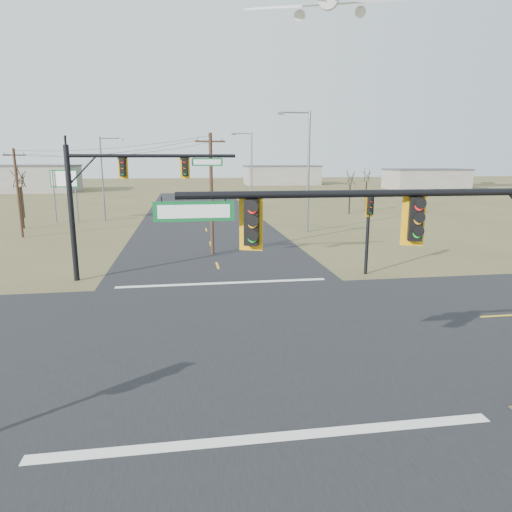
{
  "coord_description": "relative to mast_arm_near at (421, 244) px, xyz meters",
  "views": [
    {
      "loc": [
        -1.98,
        -17.73,
        6.98
      ],
      "look_at": [
        0.91,
        1.0,
        2.95
      ],
      "focal_mm": 32.0,
      "sensor_mm": 36.0,
      "label": 1
    }
  ],
  "objects": [
    {
      "name": "streetlight_a",
      "position": [
        5.85,
        32.96,
        1.47
      ],
      "size": [
        3.2,
        0.41,
        11.45
      ],
      "rotation": [
        0.0,
        0.0,
        -0.21
      ],
      "color": "slate",
      "rests_on": "ground"
    },
    {
      "name": "mast_arm_far",
      "position": [
        -9.32,
        17.05,
        0.61
      ],
      "size": [
        9.6,
        0.46,
        7.78
      ],
      "rotation": [
        0.0,
        0.0,
        -0.11
      ],
      "color": "black",
      "rests_on": "ground"
    },
    {
      "name": "highway_sign",
      "position": [
        -18.93,
        43.61,
        -0.8
      ],
      "size": [
        3.08,
        0.68,
        5.85
      ],
      "rotation": [
        0.0,
        0.0,
        -0.19
      ],
      "color": "slate",
      "rests_on": "ground"
    },
    {
      "name": "utility_pole_far",
      "position": [
        -20.47,
        33.6,
        -0.78
      ],
      "size": [
        1.94,
        0.23,
        7.94
      ],
      "rotation": [
        0.0,
        0.0,
        0.01
      ],
      "color": "#42291C",
      "rests_on": "ground"
    },
    {
      "name": "utility_pole_near",
      "position": [
        -3.78,
        23.38,
        -0.35
      ],
      "size": [
        2.16,
        0.31,
        8.83
      ],
      "rotation": [
        0.0,
        0.0,
        0.09
      ],
      "color": "#42291C",
      "rests_on": "ground"
    },
    {
      "name": "road_ns",
      "position": [
        -3.7,
        7.5,
        -4.95
      ],
      "size": [
        14.0,
        160.0,
        0.02
      ],
      "primitive_type": "cube",
      "color": "black",
      "rests_on": "ground"
    },
    {
      "name": "warehouse_left",
      "position": [
        -43.7,
        97.5,
        -2.21
      ],
      "size": [
        28.0,
        14.0,
        5.5
      ],
      "primitive_type": "cube",
      "color": "gray",
      "rests_on": "ground"
    },
    {
      "name": "stop_bar_near",
      "position": [
        -3.7,
        0.0,
        -4.93
      ],
      "size": [
        12.0,
        0.4,
        0.01
      ],
      "primitive_type": "cube",
      "color": "silver",
      "rests_on": "road_ns"
    },
    {
      "name": "jet_airliner",
      "position": [
        18.79,
        68.52,
        27.57
      ],
      "size": [
        23.39,
        24.24,
        13.04
      ],
      "rotation": [
        0.0,
        -0.31,
        1.22
      ],
      "color": "white"
    },
    {
      "name": "bare_tree_a",
      "position": [
        -22.25,
        39.49,
        0.29
      ],
      "size": [
        3.2,
        3.2,
        6.64
      ],
      "rotation": [
        0.0,
        0.0,
        -0.2
      ],
      "color": "black",
      "rests_on": "ground"
    },
    {
      "name": "streetlight_b",
      "position": [
        3.77,
        56.55,
        1.09
      ],
      "size": [
        3.01,
        0.37,
        10.78
      ],
      "rotation": [
        0.0,
        0.0,
        0.18
      ],
      "color": "slate",
      "rests_on": "ground"
    },
    {
      "name": "warehouse_right",
      "position": [
        51.3,
        92.5,
        -2.71
      ],
      "size": [
        18.0,
        10.0,
        4.5
      ],
      "primitive_type": "cube",
      "color": "gray",
      "rests_on": "ground"
    },
    {
      "name": "road_ew",
      "position": [
        -3.7,
        7.5,
        -4.95
      ],
      "size": [
        160.0,
        14.0,
        0.02
      ],
      "primitive_type": "cube",
      "color": "black",
      "rests_on": "ground"
    },
    {
      "name": "warehouse_mid",
      "position": [
        21.3,
        117.5,
        -2.46
      ],
      "size": [
        20.0,
        12.0,
        5.0
      ],
      "primitive_type": "cube",
      "color": "gray",
      "rests_on": "ground"
    },
    {
      "name": "mast_arm_near",
      "position": [
        0.0,
        0.0,
        0.0
      ],
      "size": [
        10.34,
        0.57,
        6.8
      ],
      "rotation": [
        0.0,
        0.0,
        -0.35
      ],
      "color": "black",
      "rests_on": "ground"
    },
    {
      "name": "pedestal_signal_ne",
      "position": [
        5.26,
        15.79,
        -1.43
      ],
      "size": [
        0.64,
        0.57,
        4.96
      ],
      "rotation": [
        0.0,
        0.0,
        0.25
      ],
      "color": "black",
      "rests_on": "ground"
    },
    {
      "name": "streetlight_c",
      "position": [
        -14.66,
        44.01,
        0.35
      ],
      "size": [
        2.65,
        0.43,
        9.47
      ],
      "rotation": [
        0.0,
        0.0,
        -0.42
      ],
      "color": "slate",
      "rests_on": "ground"
    },
    {
      "name": "bare_tree_d",
      "position": [
        18.91,
        49.73,
        -0.08
      ],
      "size": [
        2.99,
        2.99,
        6.06
      ],
      "rotation": [
        0.0,
        0.0,
        -0.38
      ],
      "color": "black",
      "rests_on": "ground"
    },
    {
      "name": "stop_bar_far",
      "position": [
        -3.7,
        15.0,
        -4.93
      ],
      "size": [
        12.0,
        0.4,
        0.01
      ],
      "primitive_type": "cube",
      "color": "silver",
      "rests_on": "road_ns"
    },
    {
      "name": "ground",
      "position": [
        -3.7,
        7.5,
        -4.96
      ],
      "size": [
        320.0,
        320.0,
        0.0
      ],
      "primitive_type": "plane",
      "color": "brown",
      "rests_on": "ground"
    },
    {
      "name": "bare_tree_c",
      "position": [
        15.43,
        46.66,
        -0.28
      ],
      "size": [
        2.69,
        2.69,
        5.96
      ],
      "rotation": [
        0.0,
        0.0,
        -0.07
      ],
      "color": "black",
      "rests_on": "ground"
    },
    {
      "name": "bare_tree_b",
      "position": [
        -25.13,
        48.73,
        -0.32
      ],
      "size": [
        2.67,
        2.67,
        5.81
      ],
      "rotation": [
        0.0,
        0.0,
        0.19
      ],
      "color": "black",
      "rests_on": "ground"
    }
  ]
}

